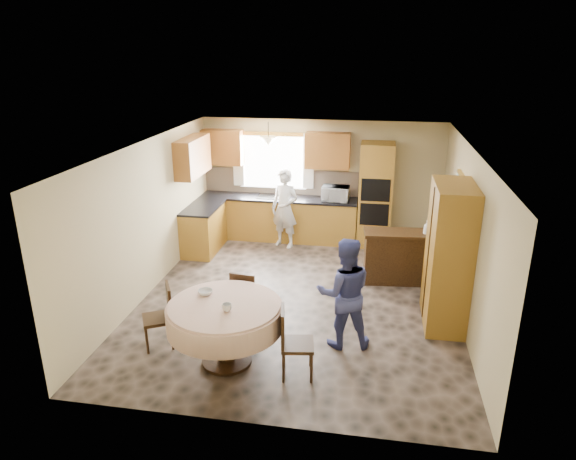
# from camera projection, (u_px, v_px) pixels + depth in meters

# --- Properties ---
(floor) EXTENTS (5.00, 6.00, 0.01)m
(floor) POSITION_uv_depth(u_px,v_px,m) (299.00, 299.00, 8.39)
(floor) COLOR brown
(floor) RESTS_ON ground
(ceiling) EXTENTS (5.00, 6.00, 0.01)m
(ceiling) POSITION_uv_depth(u_px,v_px,m) (300.00, 147.00, 7.55)
(ceiling) COLOR white
(ceiling) RESTS_ON wall_back
(wall_back) EXTENTS (5.00, 0.02, 2.50)m
(wall_back) POSITION_uv_depth(u_px,v_px,m) (320.00, 180.00, 10.75)
(wall_back) COLOR tan
(wall_back) RESTS_ON floor
(wall_front) EXTENTS (5.00, 0.02, 2.50)m
(wall_front) POSITION_uv_depth(u_px,v_px,m) (255.00, 323.00, 5.18)
(wall_front) COLOR tan
(wall_front) RESTS_ON floor
(wall_left) EXTENTS (0.02, 6.00, 2.50)m
(wall_left) POSITION_uv_depth(u_px,v_px,m) (148.00, 218.00, 8.37)
(wall_left) COLOR tan
(wall_left) RESTS_ON floor
(wall_right) EXTENTS (0.02, 6.00, 2.50)m
(wall_right) POSITION_uv_depth(u_px,v_px,m) (466.00, 236.00, 7.57)
(wall_right) COLOR tan
(wall_right) RESTS_ON floor
(window) EXTENTS (1.40, 0.03, 1.10)m
(window) POSITION_uv_depth(u_px,v_px,m) (273.00, 162.00, 10.77)
(window) COLOR white
(window) RESTS_ON wall_back
(curtain_left) EXTENTS (0.22, 0.02, 1.15)m
(curtain_left) POSITION_uv_depth(u_px,v_px,m) (238.00, 159.00, 10.83)
(curtain_left) COLOR white
(curtain_left) RESTS_ON wall_back
(curtain_right) EXTENTS (0.22, 0.02, 1.15)m
(curtain_right) POSITION_uv_depth(u_px,v_px,m) (309.00, 161.00, 10.59)
(curtain_right) COLOR white
(curtain_right) RESTS_ON wall_back
(base_cab_back) EXTENTS (3.30, 0.60, 0.88)m
(base_cab_back) POSITION_uv_depth(u_px,v_px,m) (278.00, 219.00, 10.88)
(base_cab_back) COLOR #BB8731
(base_cab_back) RESTS_ON floor
(counter_back) EXTENTS (3.30, 0.64, 0.04)m
(counter_back) POSITION_uv_depth(u_px,v_px,m) (278.00, 198.00, 10.73)
(counter_back) COLOR black
(counter_back) RESTS_ON base_cab_back
(base_cab_left) EXTENTS (0.60, 1.20, 0.88)m
(base_cab_left) POSITION_uv_depth(u_px,v_px,m) (204.00, 229.00, 10.26)
(base_cab_left) COLOR #BB8731
(base_cab_left) RESTS_ON floor
(counter_left) EXTENTS (0.64, 1.20, 0.04)m
(counter_left) POSITION_uv_depth(u_px,v_px,m) (202.00, 207.00, 10.11)
(counter_left) COLOR black
(counter_left) RESTS_ON base_cab_left
(backsplash) EXTENTS (3.30, 0.02, 0.55)m
(backsplash) POSITION_uv_depth(u_px,v_px,m) (281.00, 182.00, 10.90)
(backsplash) COLOR tan
(backsplash) RESTS_ON wall_back
(wall_cab_left) EXTENTS (0.85, 0.33, 0.72)m
(wall_cab_left) POSITION_uv_depth(u_px,v_px,m) (223.00, 147.00, 10.70)
(wall_cab_left) COLOR #A85F2A
(wall_cab_left) RESTS_ON wall_back
(wall_cab_right) EXTENTS (0.90, 0.33, 0.72)m
(wall_cab_right) POSITION_uv_depth(u_px,v_px,m) (328.00, 150.00, 10.35)
(wall_cab_right) COLOR #A85F2A
(wall_cab_right) RESTS_ON wall_back
(wall_cab_side) EXTENTS (0.33, 1.20, 0.72)m
(wall_cab_side) POSITION_uv_depth(u_px,v_px,m) (193.00, 156.00, 9.79)
(wall_cab_side) COLOR #A85F2A
(wall_cab_side) RESTS_ON wall_left
(oven_tower) EXTENTS (0.66, 0.62, 2.12)m
(oven_tower) POSITION_uv_depth(u_px,v_px,m) (375.00, 195.00, 10.34)
(oven_tower) COLOR #BB8731
(oven_tower) RESTS_ON floor
(oven_upper) EXTENTS (0.56, 0.01, 0.45)m
(oven_upper) POSITION_uv_depth(u_px,v_px,m) (376.00, 190.00, 9.99)
(oven_upper) COLOR black
(oven_upper) RESTS_ON oven_tower
(oven_lower) EXTENTS (0.56, 0.01, 0.45)m
(oven_lower) POSITION_uv_depth(u_px,v_px,m) (374.00, 215.00, 10.16)
(oven_lower) COLOR black
(oven_lower) RESTS_ON oven_tower
(pendant) EXTENTS (0.36, 0.36, 0.18)m
(pendant) POSITION_uv_depth(u_px,v_px,m) (268.00, 141.00, 10.15)
(pendant) COLOR beige
(pendant) RESTS_ON ceiling
(sideboard) EXTENTS (1.25, 0.60, 0.86)m
(sideboard) POSITION_uv_depth(u_px,v_px,m) (398.00, 258.00, 8.88)
(sideboard) COLOR #3D2510
(sideboard) RESTS_ON floor
(space_heater) EXTENTS (0.49, 0.41, 0.57)m
(space_heater) POSITION_uv_depth(u_px,v_px,m) (414.00, 263.00, 9.04)
(space_heater) COLOR black
(space_heater) RESTS_ON floor
(cupboard) EXTENTS (0.55, 1.11, 2.11)m
(cupboard) POSITION_uv_depth(u_px,v_px,m) (448.00, 256.00, 7.35)
(cupboard) COLOR #BB8731
(cupboard) RESTS_ON floor
(dining_table) EXTENTS (1.47, 1.47, 0.84)m
(dining_table) POSITION_uv_depth(u_px,v_px,m) (225.00, 317.00, 6.49)
(dining_table) COLOR #3D2510
(dining_table) RESTS_ON floor
(chair_left) EXTENTS (0.52, 0.52, 0.89)m
(chair_left) POSITION_uv_depth(u_px,v_px,m) (162.00, 313.00, 6.94)
(chair_left) COLOR #3D2510
(chair_left) RESTS_ON floor
(chair_back) EXTENTS (0.44, 0.44, 0.90)m
(chair_back) POSITION_uv_depth(u_px,v_px,m) (245.00, 297.00, 7.38)
(chair_back) COLOR #3D2510
(chair_back) RESTS_ON floor
(chair_right) EXTENTS (0.46, 0.46, 0.92)m
(chair_right) POSITION_uv_depth(u_px,v_px,m) (291.00, 339.00, 6.29)
(chair_right) COLOR #3D2510
(chair_right) RESTS_ON floor
(framed_picture) EXTENTS (0.06, 0.57, 0.47)m
(framed_picture) POSITION_uv_depth(u_px,v_px,m) (460.00, 187.00, 8.22)
(framed_picture) COLOR gold
(framed_picture) RESTS_ON wall_right
(microwave) EXTENTS (0.56, 0.39, 0.30)m
(microwave) POSITION_uv_depth(u_px,v_px,m) (335.00, 193.00, 10.43)
(microwave) COLOR silver
(microwave) RESTS_ON counter_back
(person_sink) EXTENTS (0.69, 0.57, 1.61)m
(person_sink) POSITION_uv_depth(u_px,v_px,m) (285.00, 208.00, 10.35)
(person_sink) COLOR silver
(person_sink) RESTS_ON floor
(person_dining) EXTENTS (0.86, 0.73, 1.56)m
(person_dining) POSITION_uv_depth(u_px,v_px,m) (344.00, 293.00, 6.86)
(person_dining) COLOR #3D4485
(person_dining) RESTS_ON floor
(bowl_sideboard) EXTENTS (0.26, 0.26, 0.05)m
(bowl_sideboard) POSITION_uv_depth(u_px,v_px,m) (387.00, 233.00, 8.76)
(bowl_sideboard) COLOR #B2B2B2
(bowl_sideboard) RESTS_ON sideboard
(bottle_sideboard) EXTENTS (0.14, 0.14, 0.28)m
(bottle_sideboard) POSITION_uv_depth(u_px,v_px,m) (427.00, 229.00, 8.62)
(bottle_sideboard) COLOR silver
(bottle_sideboard) RESTS_ON sideboard
(cup_table) EXTENTS (0.16, 0.16, 0.10)m
(cup_table) POSITION_uv_depth(u_px,v_px,m) (227.00, 307.00, 6.25)
(cup_table) COLOR #B2B2B2
(cup_table) RESTS_ON dining_table
(bowl_table) EXTENTS (0.24, 0.24, 0.06)m
(bowl_table) POSITION_uv_depth(u_px,v_px,m) (205.00, 292.00, 6.68)
(bowl_table) COLOR #B2B2B2
(bowl_table) RESTS_ON dining_table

